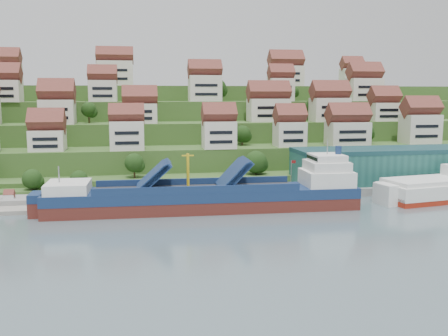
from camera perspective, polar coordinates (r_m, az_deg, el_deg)
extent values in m
plane|color=slate|center=(122.20, 0.95, -4.67)|extent=(300.00, 300.00, 0.00)
cube|color=gray|center=(141.11, 7.79, -2.51)|extent=(180.00, 14.00, 2.20)
cube|color=#2D4C1E|center=(205.71, -3.61, 1.24)|extent=(260.00, 128.00, 4.00)
cube|color=#2D4C1E|center=(210.25, -3.77, 2.36)|extent=(260.00, 118.00, 11.00)
cube|color=#2D4C1E|center=(217.83, -4.01, 3.49)|extent=(260.00, 102.00, 18.00)
cube|color=#2D4C1E|center=(225.50, -4.23, 4.55)|extent=(260.00, 86.00, 25.00)
cube|color=#2D4C1E|center=(234.26, -4.46, 5.43)|extent=(260.00, 68.00, 31.00)
cube|color=silver|center=(158.11, -19.51, 3.00)|extent=(9.99, 8.57, 6.13)
cube|color=silver|center=(153.39, -11.02, 3.66)|extent=(10.04, 7.03, 8.70)
cube|color=silver|center=(155.12, -0.57, 3.81)|extent=(9.99, 7.62, 8.40)
cube|color=silver|center=(162.63, 7.51, 3.86)|extent=(9.35, 7.73, 7.88)
cube|color=silver|center=(169.27, 13.92, 3.83)|extent=(13.14, 8.26, 7.68)
cube|color=silver|center=(184.19, 21.49, 4.18)|extent=(11.86, 8.31, 9.80)
cube|color=silver|center=(172.66, -18.48, 6.10)|extent=(10.92, 8.98, 7.94)
cube|color=silver|center=(170.43, -9.57, 6.17)|extent=(11.09, 7.90, 6.62)
cube|color=silver|center=(180.08, 5.09, 6.61)|extent=(14.33, 8.36, 8.12)
cube|color=silver|center=(183.86, 11.97, 6.54)|extent=(12.98, 8.18, 8.38)
cube|color=silver|center=(192.51, 17.77, 6.13)|extent=(10.17, 8.04, 6.62)
cube|color=silver|center=(189.34, -23.79, 8.04)|extent=(10.93, 7.86, 7.44)
cube|color=silver|center=(186.56, -13.66, 8.54)|extent=(9.85, 7.30, 7.62)
cube|color=silver|center=(189.39, -2.20, 9.07)|extent=(11.92, 7.79, 9.61)
cube|color=silver|center=(193.76, 6.49, 8.87)|extent=(9.10, 7.14, 8.66)
cube|color=silver|center=(207.00, 15.72, 8.60)|extent=(12.68, 8.47, 8.84)
cube|color=silver|center=(210.03, -23.80, 9.74)|extent=(11.76, 8.03, 8.12)
cube|color=silver|center=(205.84, -12.33, 10.51)|extent=(13.82, 7.51, 9.67)
cube|color=silver|center=(214.14, 7.05, 10.37)|extent=(13.72, 8.73, 8.35)
cube|color=silver|center=(229.13, 14.38, 9.97)|extent=(9.12, 7.05, 7.77)
ellipsoid|color=#1F4115|center=(148.50, 3.66, 0.68)|extent=(6.73, 6.73, 6.73)
ellipsoid|color=#1F4115|center=(144.43, -10.23, 0.59)|extent=(5.44, 5.44, 5.44)
ellipsoid|color=#1F4115|center=(178.33, 15.92, 3.98)|extent=(5.67, 5.67, 5.67)
ellipsoid|color=#1F4115|center=(164.67, 2.11, 3.91)|extent=(5.65, 5.65, 5.65)
ellipsoid|color=#1F4115|center=(187.78, 9.83, 6.95)|extent=(4.66, 4.66, 4.66)
ellipsoid|color=#1F4115|center=(178.51, -19.15, 6.17)|extent=(5.54, 5.54, 5.54)
ellipsoid|color=#1F4115|center=(175.58, -15.21, 6.47)|extent=(5.08, 5.08, 5.08)
ellipsoid|color=#1F4115|center=(192.57, -0.77, 9.12)|extent=(7.01, 7.01, 7.01)
ellipsoid|color=#1F4115|center=(201.57, 7.05, 8.90)|extent=(5.25, 5.25, 5.25)
ellipsoid|color=#1F4115|center=(200.49, 7.95, 8.68)|extent=(4.16, 4.16, 4.16)
ellipsoid|color=#1F4115|center=(140.28, -21.08, -1.18)|extent=(5.23, 5.23, 5.23)
ellipsoid|color=#1F4115|center=(138.54, -16.25, -1.25)|extent=(4.79, 4.79, 4.79)
cube|color=#215A52|center=(154.63, 18.97, 0.36)|extent=(60.00, 15.00, 10.00)
cylinder|color=gray|center=(134.93, 7.67, -0.81)|extent=(0.16, 0.16, 8.00)
cube|color=maroon|center=(134.58, 7.95, 0.71)|extent=(1.20, 0.05, 0.80)
cube|color=white|center=(134.56, -23.31, -3.23)|extent=(2.40, 2.20, 2.20)
cube|color=#57211A|center=(120.48, -2.28, -4.38)|extent=(74.69, 13.52, 4.77)
cube|color=navy|center=(119.83, -2.29, -2.93)|extent=(74.69, 13.63, 2.48)
cube|color=white|center=(120.25, -17.39, -2.12)|extent=(9.84, 11.14, 2.48)
cube|color=#262628|center=(119.41, -3.20, -2.37)|extent=(47.94, 11.06, 0.29)
cube|color=navy|center=(118.38, -8.28, -0.95)|extent=(7.44, 10.73, 6.59)
cube|color=navy|center=(119.91, 0.87, -0.74)|extent=(7.08, 10.72, 6.97)
cylinder|color=yellow|center=(118.54, -4.14, -0.40)|extent=(0.69, 0.69, 8.58)
cube|color=white|center=(126.16, 11.62, -1.11)|extent=(11.75, 11.19, 3.82)
cube|color=white|center=(125.70, 11.67, 0.26)|extent=(9.81, 9.99, 2.38)
cube|color=white|center=(125.44, 11.69, 1.16)|extent=(7.87, 8.79, 1.72)
cylinder|color=navy|center=(126.24, 12.94, 2.00)|extent=(1.57, 1.57, 2.10)
cube|color=maroon|center=(144.46, 23.52, -3.07)|extent=(34.36, 17.26, 2.84)
cube|color=white|center=(144.03, 23.57, -2.13)|extent=(34.38, 17.38, 3.50)
cube|color=white|center=(143.67, 23.62, -1.27)|extent=(32.54, 15.80, 1.31)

